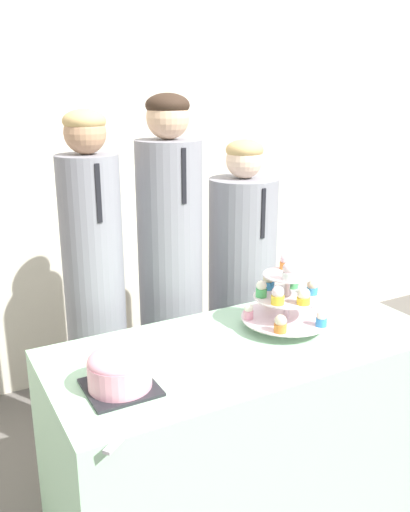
{
  "coord_description": "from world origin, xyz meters",
  "views": [
    {
      "loc": [
        -0.96,
        -1.14,
        1.59
      ],
      "look_at": [
        -0.15,
        0.35,
        1.07
      ],
      "focal_mm": 38.0,
      "sensor_mm": 36.0,
      "label": 1
    }
  ],
  "objects": [
    {
      "name": "cupcake_stand",
      "position": [
        0.2,
        0.35,
        0.86
      ],
      "size": [
        0.33,
        0.33,
        0.28
      ],
      "color": "silver",
      "rests_on": "table"
    },
    {
      "name": "student_1",
      "position": [
        -0.02,
        0.9,
        0.76
      ],
      "size": [
        0.28,
        0.29,
        1.59
      ],
      "color": "gray",
      "rests_on": "ground_plane"
    },
    {
      "name": "student_0",
      "position": [
        -0.36,
        0.9,
        0.74
      ],
      "size": [
        0.25,
        0.25,
        1.53
      ],
      "color": "gray",
      "rests_on": "ground_plane"
    },
    {
      "name": "round_cake",
      "position": [
        -0.5,
        0.24,
        0.81
      ],
      "size": [
        0.21,
        0.21,
        0.13
      ],
      "color": "#232328",
      "rests_on": "table"
    },
    {
      "name": "wall_back",
      "position": [
        0.0,
        1.71,
        1.35
      ],
      "size": [
        9.0,
        0.06,
        2.7
      ],
      "color": "beige",
      "rests_on": "ground_plane"
    },
    {
      "name": "student_2",
      "position": [
        0.35,
        0.9,
        0.65
      ],
      "size": [
        0.32,
        0.32,
        1.39
      ],
      "color": "gray",
      "rests_on": "ground_plane"
    },
    {
      "name": "table",
      "position": [
        0.0,
        0.31,
        0.37
      ],
      "size": [
        1.4,
        0.63,
        0.74
      ],
      "color": "#A8DBB2",
      "rests_on": "ground_plane"
    },
    {
      "name": "cake_knife",
      "position": [
        -0.57,
        0.01,
        0.74
      ],
      "size": [
        0.2,
        0.16,
        0.01
      ],
      "rotation": [
        0.0,
        0.0,
        0.65
      ],
      "color": "silver",
      "rests_on": "table"
    }
  ]
}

